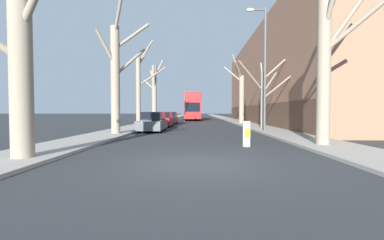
% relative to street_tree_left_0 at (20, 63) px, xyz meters
% --- Properties ---
extents(ground_plane, '(300.00, 300.00, 0.00)m').
position_rel_street_tree_left_0_xyz_m(ground_plane, '(5.42, -0.37, -3.04)').
color(ground_plane, '#2B2D30').
extents(sidewalk_left, '(2.68, 120.00, 0.12)m').
position_rel_street_tree_left_0_xyz_m(sidewalk_left, '(-0.35, 49.63, -2.98)').
color(sidewalk_left, gray).
rests_on(sidewalk_left, ground).
extents(sidewalk_right, '(2.68, 120.00, 0.12)m').
position_rel_street_tree_left_0_xyz_m(sidewalk_right, '(11.19, 49.63, -2.98)').
color(sidewalk_right, gray).
rests_on(sidewalk_right, ground).
extents(building_facade_right, '(10.08, 39.32, 11.45)m').
position_rel_street_tree_left_0_xyz_m(building_facade_right, '(17.52, 25.66, 2.67)').
color(building_facade_right, '#93664C').
rests_on(building_facade_right, ground).
extents(street_tree_left_0, '(3.13, 2.58, 6.20)m').
position_rel_street_tree_left_0_xyz_m(street_tree_left_0, '(0.00, 0.00, 0.00)').
color(street_tree_left_0, gray).
rests_on(street_tree_left_0, ground).
extents(street_tree_left_1, '(2.95, 4.07, 8.74)m').
position_rel_street_tree_left_0_xyz_m(street_tree_left_1, '(0.22, 8.75, 0.90)').
color(street_tree_left_1, gray).
rests_on(street_tree_left_1, ground).
extents(street_tree_left_2, '(2.64, 2.26, 8.49)m').
position_rel_street_tree_left_0_xyz_m(street_tree_left_2, '(0.03, 16.22, 0.72)').
color(street_tree_left_2, gray).
rests_on(street_tree_left_2, ground).
extents(street_tree_left_3, '(2.67, 2.82, 8.01)m').
position_rel_street_tree_left_0_xyz_m(street_tree_left_3, '(-0.02, 24.60, 0.93)').
color(street_tree_left_3, gray).
rests_on(street_tree_left_3, ground).
extents(street_tree_right_0, '(2.45, 1.68, 7.59)m').
position_rel_street_tree_left_0_xyz_m(street_tree_right_0, '(10.99, 3.32, 0.60)').
color(street_tree_right_0, gray).
rests_on(street_tree_right_0, ground).
extents(street_tree_right_1, '(4.32, 2.84, 6.01)m').
position_rel_street_tree_left_0_xyz_m(street_tree_right_1, '(10.88, 13.22, -0.19)').
color(street_tree_right_1, gray).
rests_on(street_tree_right_1, ground).
extents(street_tree_right_2, '(2.42, 2.34, 8.12)m').
position_rel_street_tree_left_0_xyz_m(street_tree_right_2, '(10.59, 22.75, 0.37)').
color(street_tree_right_2, gray).
rests_on(street_tree_right_2, ground).
extents(double_decker_bus, '(2.55, 10.46, 4.57)m').
position_rel_street_tree_left_0_xyz_m(double_decker_bus, '(4.72, 36.48, -0.46)').
color(double_decker_bus, red).
rests_on(double_decker_bus, ground).
extents(parked_car_0, '(1.78, 4.39, 1.50)m').
position_rel_street_tree_left_0_xyz_m(parked_car_0, '(2.03, 11.86, -2.34)').
color(parked_car_0, '#4C5156').
rests_on(parked_car_0, ground).
extents(parked_car_1, '(1.74, 4.27, 1.45)m').
position_rel_street_tree_left_0_xyz_m(parked_car_1, '(2.03, 17.54, -2.36)').
color(parked_car_1, maroon).
rests_on(parked_car_1, ground).
extents(parked_car_2, '(1.76, 4.02, 1.46)m').
position_rel_street_tree_left_0_xyz_m(parked_car_2, '(2.03, 23.53, -2.36)').
color(parked_car_2, '#4C5156').
rests_on(parked_car_2, ground).
extents(lamp_post, '(1.40, 0.20, 8.84)m').
position_rel_street_tree_left_0_xyz_m(lamp_post, '(10.16, 10.57, 1.84)').
color(lamp_post, '#4C4F54').
rests_on(lamp_post, ground).
extents(traffic_bollard, '(0.33, 0.34, 1.11)m').
position_rel_street_tree_left_0_xyz_m(traffic_bollard, '(7.63, 3.52, -2.49)').
color(traffic_bollard, white).
rests_on(traffic_bollard, ground).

